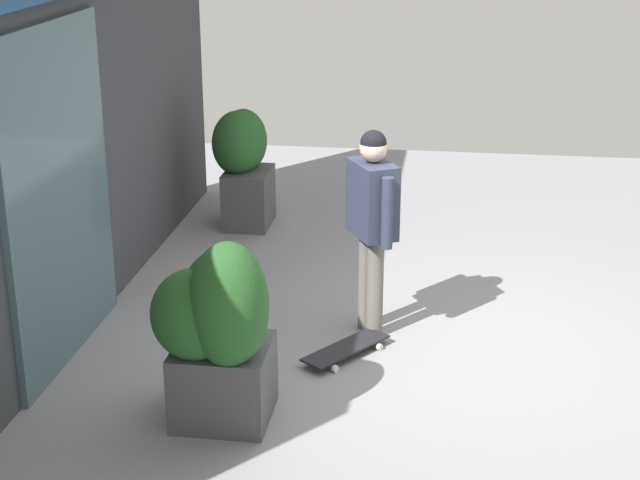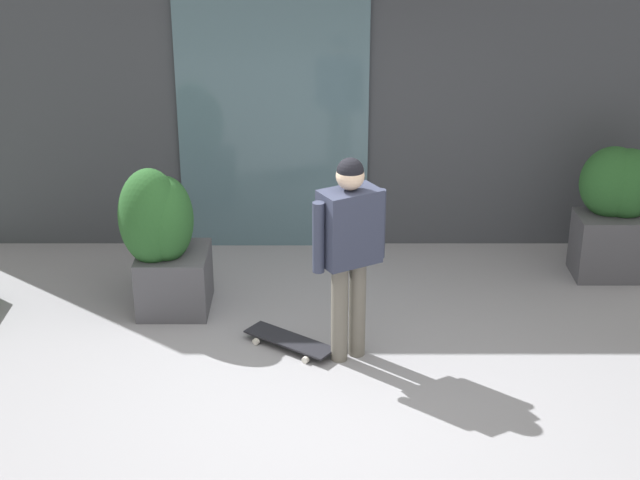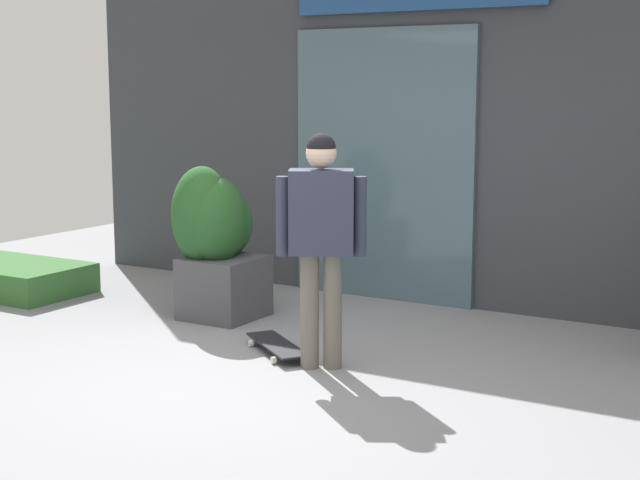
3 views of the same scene
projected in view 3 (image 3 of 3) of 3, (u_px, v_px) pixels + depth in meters
name	position (u px, v px, depth m)	size (l,w,h in m)	color
ground_plane	(257.00, 378.00, 6.45)	(12.00, 12.00, 0.00)	gray
building_facade	(430.00, 111.00, 8.53)	(7.53, 0.31, 3.49)	#383A3F
skateboarder	(321.00, 226.00, 6.53)	(0.55, 0.44, 1.64)	#666056
skateboard	(277.00, 345.00, 7.03)	(0.76, 0.63, 0.08)	black
planter_box_right	(216.00, 236.00, 8.07)	(0.71, 0.77, 1.30)	#47474C
hedge_ledge	(11.00, 277.00, 9.14)	(1.45, 0.90, 0.28)	#33662D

